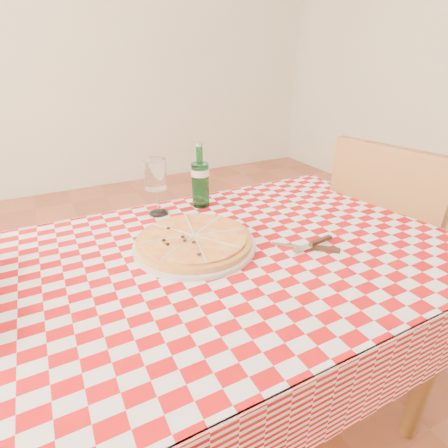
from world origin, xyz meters
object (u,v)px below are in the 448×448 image
object	(u,v)px
dining_table	(239,277)
chair_near	(386,242)
water_bottle	(200,175)
pizza_plate	(194,240)
wine_glass	(156,187)

from	to	relation	value
dining_table	chair_near	size ratio (longest dim) A/B	1.22
chair_near	water_bottle	size ratio (longest dim) A/B	4.17
chair_near	dining_table	bearing A→B (deg)	174.64
pizza_plate	water_bottle	distance (m)	0.32
water_bottle	wine_glass	xyz separation A→B (m)	(-0.16, 0.00, -0.02)
pizza_plate	wine_glass	bearing A→B (deg)	94.19
chair_near	pizza_plate	bearing A→B (deg)	169.07
dining_table	pizza_plate	world-z (taller)	pizza_plate
dining_table	chair_near	bearing A→B (deg)	4.33
dining_table	pizza_plate	xyz separation A→B (m)	(-0.11, 0.07, 0.12)
dining_table	water_bottle	world-z (taller)	water_bottle
water_bottle	wine_glass	bearing A→B (deg)	179.21
wine_glass	chair_near	bearing A→B (deg)	-18.71
dining_table	chair_near	world-z (taller)	chair_near
chair_near	wine_glass	bearing A→B (deg)	151.60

